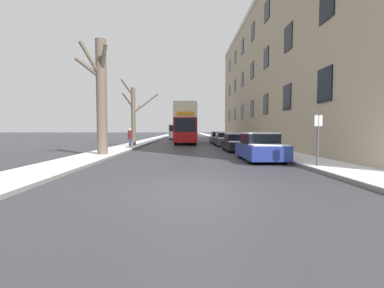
% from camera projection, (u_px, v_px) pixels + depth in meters
% --- Properties ---
extents(ground_plane, '(320.00, 320.00, 0.00)m').
position_uv_depth(ground_plane, '(199.00, 191.00, 6.92)').
color(ground_plane, '#38383D').
extents(sidewalk_left, '(2.29, 130.00, 0.16)m').
position_uv_depth(sidewalk_left, '(163.00, 137.00, 59.69)').
color(sidewalk_left, slate).
rests_on(sidewalk_left, ground).
extents(sidewalk_right, '(2.29, 130.00, 0.16)m').
position_uv_depth(sidewalk_right, '(213.00, 137.00, 59.94)').
color(sidewalk_right, slate).
rests_on(sidewalk_right, ground).
extents(terrace_facade_right, '(9.10, 40.14, 15.77)m').
position_uv_depth(terrace_facade_right, '(293.00, 74.00, 28.47)').
color(terrace_facade_right, tan).
rests_on(terrace_facade_right, ground).
extents(bare_tree_left_0, '(2.14, 1.28, 7.03)m').
position_uv_depth(bare_tree_left_0, '(101.00, 95.00, 15.42)').
color(bare_tree_left_0, brown).
rests_on(bare_tree_left_0, ground).
extents(bare_tree_left_1, '(3.28, 3.42, 6.30)m').
position_uv_depth(bare_tree_left_1, '(134.00, 115.00, 24.82)').
color(bare_tree_left_1, brown).
rests_on(bare_tree_left_1, ground).
extents(double_decker_bus, '(2.50, 10.71, 4.57)m').
position_uv_depth(double_decker_bus, '(185.00, 122.00, 31.27)').
color(double_decker_bus, red).
rests_on(double_decker_bus, ground).
extents(parked_car_0, '(1.90, 3.95, 1.50)m').
position_uv_depth(parked_car_0, '(260.00, 148.00, 13.61)').
color(parked_car_0, navy).
rests_on(parked_car_0, ground).
extents(parked_car_1, '(1.89, 4.35, 1.37)m').
position_uv_depth(parked_car_1, '(237.00, 143.00, 19.86)').
color(parked_car_1, black).
rests_on(parked_car_1, ground).
extents(parked_car_2, '(1.85, 4.57, 1.43)m').
position_uv_depth(parked_car_2, '(225.00, 139.00, 26.26)').
color(parked_car_2, '#474C56').
rests_on(parked_car_2, ground).
extents(parked_car_3, '(1.82, 4.36, 1.41)m').
position_uv_depth(parked_car_3, '(218.00, 138.00, 31.68)').
color(parked_car_3, '#9EA3AD').
rests_on(parked_car_3, ground).
extents(oncoming_van, '(1.90, 5.57, 2.51)m').
position_uv_depth(oncoming_van, '(175.00, 132.00, 45.09)').
color(oncoming_van, white).
rests_on(oncoming_van, ground).
extents(pedestrian_left_sidewalk, '(0.39, 0.39, 1.78)m').
position_uv_depth(pedestrian_left_sidewalk, '(130.00, 137.00, 23.33)').
color(pedestrian_left_sidewalk, navy).
rests_on(pedestrian_left_sidewalk, ground).
extents(street_sign_post, '(0.32, 0.07, 2.26)m').
position_uv_depth(street_sign_post, '(318.00, 138.00, 10.36)').
color(street_sign_post, '#4C4F54').
rests_on(street_sign_post, ground).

